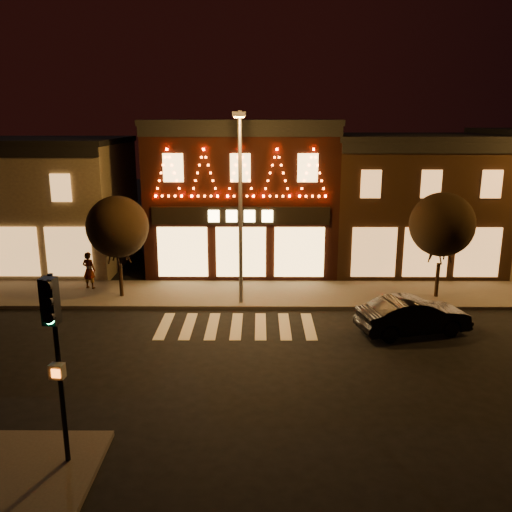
{
  "coord_description": "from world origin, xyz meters",
  "views": [
    {
      "loc": [
        0.93,
        -17.0,
        8.37
      ],
      "look_at": [
        0.81,
        4.0,
        3.01
      ],
      "focal_mm": 37.92,
      "sensor_mm": 36.0,
      "label": 1
    }
  ],
  "objects_px": {
    "traffic_signal_near": "(54,335)",
    "dark_sedan": "(413,316)",
    "streetlamp_mid": "(240,194)",
    "pedestrian": "(89,270)"
  },
  "relations": [
    {
      "from": "traffic_signal_near",
      "to": "pedestrian",
      "type": "xyz_separation_m",
      "value": [
        -3.71,
        14.13,
        -2.47
      ]
    },
    {
      "from": "streetlamp_mid",
      "to": "pedestrian",
      "type": "distance_m",
      "value": 8.94
    },
    {
      "from": "streetlamp_mid",
      "to": "traffic_signal_near",
      "type": "bearing_deg",
      "value": -107.03
    },
    {
      "from": "traffic_signal_near",
      "to": "dark_sedan",
      "type": "distance_m",
      "value": 14.23
    },
    {
      "from": "traffic_signal_near",
      "to": "pedestrian",
      "type": "relative_size",
      "value": 2.6
    },
    {
      "from": "traffic_signal_near",
      "to": "dark_sedan",
      "type": "xyz_separation_m",
      "value": [
        10.87,
        8.75,
        -2.81
      ]
    },
    {
      "from": "traffic_signal_near",
      "to": "streetlamp_mid",
      "type": "distance_m",
      "value": 12.53
    },
    {
      "from": "pedestrian",
      "to": "dark_sedan",
      "type": "bearing_deg",
      "value": 176.11
    },
    {
      "from": "streetlamp_mid",
      "to": "dark_sedan",
      "type": "height_order",
      "value": "streetlamp_mid"
    },
    {
      "from": "dark_sedan",
      "to": "traffic_signal_near",
      "type": "bearing_deg",
      "value": 115.35
    }
  ]
}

